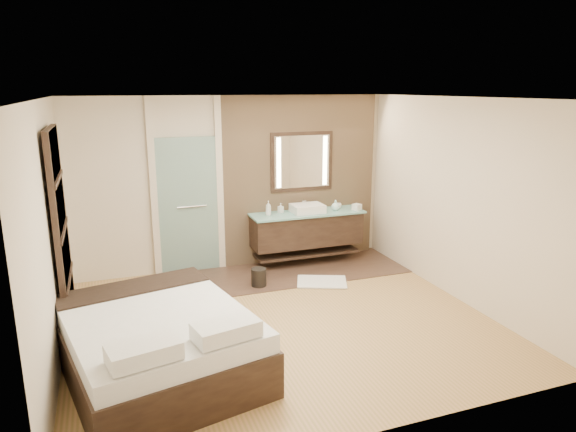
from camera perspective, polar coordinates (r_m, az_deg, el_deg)
name	(u,v)px	position (r m, az deg, el deg)	size (l,w,h in m)	color
floor	(282,322)	(6.48, -0.68, -11.66)	(5.00, 5.00, 0.00)	olive
tile_strip	(284,273)	(8.05, -0.40, -6.31)	(3.80, 1.30, 0.01)	#3C2921
stone_wall	(301,179)	(8.42, 1.40, 4.09)	(2.60, 0.08, 2.70)	tan
vanity	(307,229)	(8.32, 2.10, -1.47)	(1.85, 0.55, 0.88)	black
mirror_unit	(302,162)	(8.32, 1.55, 6.06)	(1.06, 0.04, 0.96)	black
frosted_door	(188,200)	(7.98, -11.07, 1.76)	(1.10, 0.12, 2.70)	silver
shoji_partition	(62,234)	(6.34, -23.84, -1.81)	(0.06, 1.20, 2.40)	black
bed	(158,343)	(5.44, -14.25, -13.51)	(2.09, 2.41, 0.81)	black
bath_mat	(322,282)	(7.67, 3.78, -7.30)	(0.72, 0.50, 0.02)	silver
waste_bin	(259,278)	(7.50, -3.27, -6.85)	(0.22, 0.22, 0.27)	black
tissue_box	(357,207)	(8.45, 7.65, 1.00)	(0.12, 0.12, 0.10)	silver
soap_bottle_a	(268,208)	(8.03, -2.20, 0.89)	(0.09, 0.09, 0.23)	silver
soap_bottle_b	(281,208)	(8.19, -0.82, 0.90)	(0.07, 0.07, 0.16)	#B2B2B2
soap_bottle_c	(336,205)	(8.40, 5.30, 1.22)	(0.13, 0.13, 0.17)	#C3F5EF
cup	(338,206)	(8.54, 5.58, 1.15)	(0.11, 0.11, 0.09)	white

